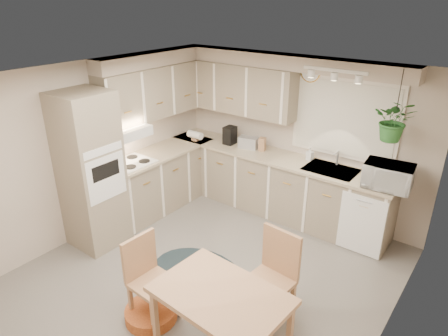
{
  "coord_description": "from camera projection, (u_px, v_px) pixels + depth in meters",
  "views": [
    {
      "loc": [
        2.55,
        -3.1,
        3.18
      ],
      "look_at": [
        -0.2,
        0.55,
        1.17
      ],
      "focal_mm": 32.0,
      "sensor_mm": 36.0,
      "label": 1
    }
  ],
  "objects": [
    {
      "name": "base_cab_back",
      "position": [
        273.0,
        184.0,
        6.19
      ],
      "size": [
        3.6,
        0.6,
        0.9
      ],
      "primitive_type": "cube",
      "color": "gray",
      "rests_on": "floor"
    },
    {
      "name": "hanging_plant",
      "position": [
        394.0,
        125.0,
        4.69
      ],
      "size": [
        0.54,
        0.58,
        0.4
      ],
      "primitive_type": "imported",
      "rotation": [
        0.0,
        0.0,
        0.18
      ],
      "color": "#276227",
      "rests_on": "ceiling"
    },
    {
      "name": "coffee_maker",
      "position": [
        230.0,
        135.0,
        6.39
      ],
      "size": [
        0.17,
        0.2,
        0.29
      ],
      "primitive_type": "cube",
      "rotation": [
        0.0,
        0.0,
        0.03
      ],
      "color": "black",
      "rests_on": "counter_back"
    },
    {
      "name": "soffit_left",
      "position": [
        152.0,
        59.0,
        5.77
      ],
      "size": [
        0.3,
        2.0,
        0.2
      ],
      "primitive_type": "cube",
      "color": "#BBAB9A",
      "rests_on": "wall_left"
    },
    {
      "name": "toaster",
      "position": [
        249.0,
        142.0,
        6.24
      ],
      "size": [
        0.32,
        0.22,
        0.18
      ],
      "primitive_type": "cube",
      "rotation": [
        0.0,
        0.0,
        0.19
      ],
      "color": "#B4B7BC",
      "rests_on": "counter_back"
    },
    {
      "name": "pet_bed",
      "position": [
        151.0,
        313.0,
        4.22
      ],
      "size": [
        0.59,
        0.59,
        0.13
      ],
      "primitive_type": "cylinder",
      "rotation": [
        0.0,
        0.0,
        -0.09
      ],
      "color": "#C16526",
      "rests_on": "floor"
    },
    {
      "name": "counter_left",
      "position": [
        160.0,
        152.0,
        6.15
      ],
      "size": [
        0.64,
        1.89,
        0.04
      ],
      "primitive_type": "cube",
      "color": "tan",
      "rests_on": "base_cab_left"
    },
    {
      "name": "upper_cab_left",
      "position": [
        156.0,
        92.0,
        5.95
      ],
      "size": [
        0.35,
        2.0,
        0.75
      ],
      "primitive_type": "cube",
      "color": "gray",
      "rests_on": "wall_left"
    },
    {
      "name": "microwave",
      "position": [
        388.0,
        173.0,
        4.92
      ],
      "size": [
        0.6,
        0.37,
        0.39
      ],
      "primitive_type": "imported",
      "rotation": [
        0.0,
        0.0,
        0.1
      ],
      "color": "white",
      "rests_on": "counter_back"
    },
    {
      "name": "chair_left",
      "position": [
        153.0,
        281.0,
        4.09
      ],
      "size": [
        0.46,
        0.46,
        0.93
      ],
      "primitive_type": "cube",
      "rotation": [
        0.0,
        0.0,
        -1.63
      ],
      "color": "#AD7956",
      "rests_on": "floor"
    },
    {
      "name": "dishwasher_front",
      "position": [
        361.0,
        225.0,
        5.15
      ],
      "size": [
        0.58,
        0.02,
        0.83
      ],
      "primitive_type": "cube",
      "color": "white",
      "rests_on": "base_cab_back"
    },
    {
      "name": "soap_bottle",
      "position": [
        310.0,
        157.0,
        5.81
      ],
      "size": [
        0.11,
        0.2,
        0.09
      ],
      "primitive_type": "imported",
      "rotation": [
        0.0,
        0.0,
        -0.15
      ],
      "color": "white",
      "rests_on": "counter_back"
    },
    {
      "name": "dining_table",
      "position": [
        221.0,
        325.0,
        3.67
      ],
      "size": [
        1.23,
        0.86,
        0.74
      ],
      "primitive_type": "cube",
      "rotation": [
        0.0,
        0.0,
        -0.06
      ],
      "color": "#AD7956",
      "rests_on": "floor"
    },
    {
      "name": "soffit_back",
      "position": [
        285.0,
        61.0,
        5.56
      ],
      "size": [
        3.6,
        0.3,
        0.2
      ],
      "primitive_type": "cube",
      "color": "#BBAB9A",
      "rests_on": "wall_back"
    },
    {
      "name": "ceiling",
      "position": [
        207.0,
        78.0,
        3.98
      ],
      "size": [
        4.2,
        4.2,
        0.0
      ],
      "primitive_type": "plane",
      "color": "white",
      "rests_on": "wall_back"
    },
    {
      "name": "window_frame",
      "position": [
        344.0,
        119.0,
        5.44
      ],
      "size": [
        1.5,
        0.02,
        1.1
      ],
      "primitive_type": "cube",
      "color": "silver",
      "rests_on": "wall_back"
    },
    {
      "name": "wall_oven_face",
      "position": [
        106.0,
        178.0,
        5.0
      ],
      "size": [
        0.02,
        0.56,
        0.58
      ],
      "primitive_type": "cube",
      "color": "white",
      "rests_on": "oven_stack"
    },
    {
      "name": "chair_back",
      "position": [
        268.0,
        281.0,
        4.04
      ],
      "size": [
        0.51,
        0.51,
        1.0
      ],
      "primitive_type": "cube",
      "rotation": [
        0.0,
        0.0,
        3.05
      ],
      "color": "#AD7956",
      "rests_on": "floor"
    },
    {
      "name": "track_light_bar",
      "position": [
        335.0,
        70.0,
        4.76
      ],
      "size": [
        0.8,
        0.04,
        0.04
      ],
      "primitive_type": "cube",
      "color": "white",
      "rests_on": "ceiling"
    },
    {
      "name": "cooktop",
      "position": [
        131.0,
        163.0,
        5.71
      ],
      "size": [
        0.52,
        0.58,
        0.02
      ],
      "primitive_type": "cube",
      "color": "white",
      "rests_on": "counter_left"
    },
    {
      "name": "braided_rug",
      "position": [
        198.0,
        274.0,
        4.91
      ],
      "size": [
        1.31,
        1.01,
        0.01
      ],
      "primitive_type": "ellipsoid",
      "rotation": [
        0.0,
        0.0,
        -0.05
      ],
      "color": "black",
      "rests_on": "floor"
    },
    {
      "name": "range_hood",
      "position": [
        127.0,
        132.0,
        5.54
      ],
      "size": [
        0.4,
        0.6,
        0.14
      ],
      "primitive_type": "cube",
      "color": "white",
      "rests_on": "upper_cab_left"
    },
    {
      "name": "window_blinds",
      "position": [
        344.0,
        119.0,
        5.43
      ],
      "size": [
        1.4,
        0.02,
        1.0
      ],
      "primitive_type": "cube",
      "color": "white",
      "rests_on": "wall_back"
    },
    {
      "name": "sink",
      "position": [
        331.0,
        172.0,
        5.51
      ],
      "size": [
        0.7,
        0.48,
        0.1
      ],
      "primitive_type": "cube",
      "color": "#B4B7BC",
      "rests_on": "counter_back"
    },
    {
      "name": "counter_back",
      "position": [
        274.0,
        157.0,
        6.0
      ],
      "size": [
        3.64,
        0.64,
        0.04
      ],
      "primitive_type": "cube",
      "color": "tan",
      "rests_on": "base_cab_back"
    },
    {
      "name": "base_cab_left",
      "position": [
        161.0,
        180.0,
        6.34
      ],
      "size": [
        0.6,
        1.85,
        0.9
      ],
      "primitive_type": "cube",
      "color": "gray",
      "rests_on": "floor"
    },
    {
      "name": "knife_block",
      "position": [
        262.0,
        144.0,
        6.13
      ],
      "size": [
        0.11,
        0.11,
        0.21
      ],
      "primitive_type": "cube",
      "rotation": [
        0.0,
        0.0,
        0.2
      ],
      "color": "#AD7956",
      "rests_on": "counter_back"
    },
    {
      "name": "floor",
      "position": [
        210.0,
        272.0,
        4.95
      ],
      "size": [
        4.2,
        4.2,
        0.0
      ],
      "primitive_type": "plane",
      "color": "slate",
      "rests_on": "ground"
    },
    {
      "name": "wall_left",
      "position": [
        98.0,
        147.0,
        5.57
      ],
      "size": [
        0.04,
        4.2,
        2.4
      ],
      "primitive_type": "cube",
      "color": "#BBAB9A",
      "rests_on": "floor"
    },
    {
      "name": "wall_front",
      "position": [
        29.0,
        286.0,
        2.93
      ],
      "size": [
        4.0,
        0.04,
        2.4
      ],
      "primitive_type": "cube",
      "color": "#BBAB9A",
      "rests_on": "floor"
    },
    {
      "name": "wall_right",
      "position": [
        393.0,
        249.0,
        3.36
      ],
      "size": [
        0.04,
        4.2,
        2.4
      ],
      "primitive_type": "cube",
      "color": "#BBAB9A",
      "rests_on": "floor"
    },
    {
      "name": "wall_clock",
      "position": [
        311.0,
        72.0,
        5.5
      ],
      "size": [
        0.3,
        0.03,
        0.3
      ],
      "primitive_type": "cylinder",
      "rotation": [
        1.57,
        0.0,
        0.0
      ],
      "color": "#E2AB4F",
      "rests_on": "wall_back"
    },
    {
      "name": "upper_cab_back",
      "position": [
        236.0,
        88.0,
        6.17
      ],
      "size": [
        2.0,
        0.35,
        0.75
      ],
      "primitive_type": "cube",
      "color": "gray",
      "rests_on": "wall_back"
    },
    {
      "name": "wall_back",
      "position": [
        297.0,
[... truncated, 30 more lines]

